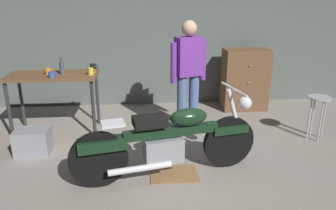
{
  "coord_description": "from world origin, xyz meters",
  "views": [
    {
      "loc": [
        -0.38,
        -3.27,
        2.01
      ],
      "look_at": [
        -0.03,
        0.7,
        0.65
      ],
      "focal_mm": 34.69,
      "sensor_mm": 36.0,
      "label": 1
    }
  ],
  "objects_px": {
    "bottle": "(62,68)",
    "wooden_dresser": "(245,79)",
    "shop_stool": "(318,106)",
    "storage_bin": "(33,142)",
    "mug_yellow_tall": "(91,71)",
    "mug_orange_travel": "(48,71)",
    "person_standing": "(188,72)",
    "mug_blue_enamel": "(52,75)",
    "mug_black_matte": "(93,67)",
    "motorcycle": "(169,140)"
  },
  "relations": [
    {
      "from": "person_standing",
      "to": "storage_bin",
      "type": "height_order",
      "value": "person_standing"
    },
    {
      "from": "wooden_dresser",
      "to": "mug_blue_enamel",
      "type": "bearing_deg",
      "value": -162.39
    },
    {
      "from": "wooden_dresser",
      "to": "mug_yellow_tall",
      "type": "distance_m",
      "value": 2.77
    },
    {
      "from": "mug_black_matte",
      "to": "bottle",
      "type": "distance_m",
      "value": 0.47
    },
    {
      "from": "mug_blue_enamel",
      "to": "mug_yellow_tall",
      "type": "xyz_separation_m",
      "value": [
        0.53,
        0.12,
        0.01
      ]
    },
    {
      "from": "mug_orange_travel",
      "to": "mug_yellow_tall",
      "type": "xyz_separation_m",
      "value": [
        0.63,
        -0.09,
        0.01
      ]
    },
    {
      "from": "person_standing",
      "to": "bottle",
      "type": "distance_m",
      "value": 1.85
    },
    {
      "from": "mug_orange_travel",
      "to": "mug_black_matte",
      "type": "distance_m",
      "value": 0.65
    },
    {
      "from": "mug_yellow_tall",
      "to": "bottle",
      "type": "relative_size",
      "value": 0.46
    },
    {
      "from": "mug_orange_travel",
      "to": "motorcycle",
      "type": "bearing_deg",
      "value": -41.44
    },
    {
      "from": "wooden_dresser",
      "to": "bottle",
      "type": "xyz_separation_m",
      "value": [
        -3.03,
        -0.8,
        0.45
      ]
    },
    {
      "from": "shop_stool",
      "to": "bottle",
      "type": "distance_m",
      "value": 3.74
    },
    {
      "from": "storage_bin",
      "to": "mug_yellow_tall",
      "type": "xyz_separation_m",
      "value": [
        0.72,
        0.66,
        0.78
      ]
    },
    {
      "from": "mug_black_matte",
      "to": "mug_blue_enamel",
      "type": "height_order",
      "value": "mug_black_matte"
    },
    {
      "from": "shop_stool",
      "to": "mug_orange_travel",
      "type": "distance_m",
      "value": 3.94
    },
    {
      "from": "mug_orange_travel",
      "to": "mug_black_matte",
      "type": "relative_size",
      "value": 0.97
    },
    {
      "from": "wooden_dresser",
      "to": "bottle",
      "type": "bearing_deg",
      "value": -165.18
    },
    {
      "from": "shop_stool",
      "to": "bottle",
      "type": "xyz_separation_m",
      "value": [
        -3.66,
        0.6,
        0.5
      ]
    },
    {
      "from": "motorcycle",
      "to": "mug_black_matte",
      "type": "distance_m",
      "value": 1.99
    },
    {
      "from": "mug_blue_enamel",
      "to": "bottle",
      "type": "height_order",
      "value": "bottle"
    },
    {
      "from": "bottle",
      "to": "shop_stool",
      "type": "bearing_deg",
      "value": -9.37
    },
    {
      "from": "person_standing",
      "to": "mug_black_matte",
      "type": "bearing_deg",
      "value": -32.2
    },
    {
      "from": "person_standing",
      "to": "mug_yellow_tall",
      "type": "relative_size",
      "value": 15.15
    },
    {
      "from": "mug_black_matte",
      "to": "mug_orange_travel",
      "type": "bearing_deg",
      "value": -164.02
    },
    {
      "from": "wooden_dresser",
      "to": "mug_blue_enamel",
      "type": "distance_m",
      "value": 3.31
    },
    {
      "from": "mug_yellow_tall",
      "to": "mug_blue_enamel",
      "type": "bearing_deg",
      "value": -167.12
    },
    {
      "from": "motorcycle",
      "to": "mug_yellow_tall",
      "type": "xyz_separation_m",
      "value": [
        -1.02,
        1.36,
        0.5
      ]
    },
    {
      "from": "wooden_dresser",
      "to": "storage_bin",
      "type": "relative_size",
      "value": 2.5
    },
    {
      "from": "person_standing",
      "to": "mug_blue_enamel",
      "type": "relative_size",
      "value": 14.45
    },
    {
      "from": "wooden_dresser",
      "to": "shop_stool",
      "type": "bearing_deg",
      "value": -65.8
    },
    {
      "from": "mug_orange_travel",
      "to": "bottle",
      "type": "relative_size",
      "value": 0.49
    },
    {
      "from": "motorcycle",
      "to": "mug_black_matte",
      "type": "bearing_deg",
      "value": 110.2
    },
    {
      "from": "mug_blue_enamel",
      "to": "shop_stool",
      "type": "bearing_deg",
      "value": -6.23
    },
    {
      "from": "person_standing",
      "to": "mug_blue_enamel",
      "type": "height_order",
      "value": "person_standing"
    },
    {
      "from": "motorcycle",
      "to": "bottle",
      "type": "relative_size",
      "value": 8.96
    },
    {
      "from": "wooden_dresser",
      "to": "mug_black_matte",
      "type": "bearing_deg",
      "value": -166.95
    },
    {
      "from": "mug_yellow_tall",
      "to": "mug_orange_travel",
      "type": "bearing_deg",
      "value": 171.88
    },
    {
      "from": "person_standing",
      "to": "bottle",
      "type": "bearing_deg",
      "value": -23.2
    },
    {
      "from": "motorcycle",
      "to": "mug_yellow_tall",
      "type": "distance_m",
      "value": 1.77
    },
    {
      "from": "motorcycle",
      "to": "wooden_dresser",
      "type": "relative_size",
      "value": 1.96
    },
    {
      "from": "storage_bin",
      "to": "mug_orange_travel",
      "type": "distance_m",
      "value": 1.09
    },
    {
      "from": "person_standing",
      "to": "shop_stool",
      "type": "distance_m",
      "value": 1.92
    },
    {
      "from": "wooden_dresser",
      "to": "mug_orange_travel",
      "type": "xyz_separation_m",
      "value": [
        -3.23,
        -0.78,
        0.4
      ]
    },
    {
      "from": "bottle",
      "to": "wooden_dresser",
      "type": "bearing_deg",
      "value": 14.82
    },
    {
      "from": "person_standing",
      "to": "wooden_dresser",
      "type": "relative_size",
      "value": 1.52
    },
    {
      "from": "motorcycle",
      "to": "bottle",
      "type": "distance_m",
      "value": 2.1
    },
    {
      "from": "mug_black_matte",
      "to": "bottle",
      "type": "bearing_deg",
      "value": -154.97
    },
    {
      "from": "person_standing",
      "to": "wooden_dresser",
      "type": "xyz_separation_m",
      "value": [
        1.18,
        0.94,
        -0.38
      ]
    },
    {
      "from": "wooden_dresser",
      "to": "mug_blue_enamel",
      "type": "xyz_separation_m",
      "value": [
        -3.13,
        -0.99,
        0.39
      ]
    },
    {
      "from": "storage_bin",
      "to": "mug_orange_travel",
      "type": "height_order",
      "value": "mug_orange_travel"
    }
  ]
}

